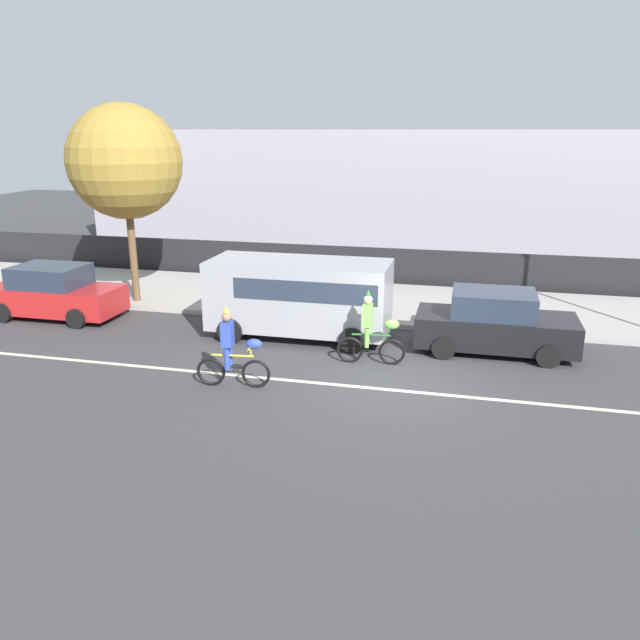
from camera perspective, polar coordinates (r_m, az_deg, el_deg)
The scene contains 11 objects.
ground_plane at distance 14.71m, azimuth 6.79°, elevation -5.62°, with size 80.00×80.00×0.00m, color #38383A.
road_centre_line at distance 14.26m, azimuth 6.55°, elevation -6.36°, with size 36.00×0.14×0.01m, color beige.
sidewalk_curb at distance 20.82m, azimuth 8.99°, elevation 1.34°, with size 60.00×5.00×0.15m, color #9E9B93.
fence_line at distance 23.48m, azimuth 9.67°, elevation 4.67°, with size 40.00×0.08×1.40m, color black.
building_backdrop at distance 31.90m, azimuth 6.23°, elevation 11.87°, with size 28.00×8.00×5.62m, color #99939E.
parade_cyclist_cobalt at distance 14.18m, azimuth -7.95°, elevation -2.90°, with size 1.72×0.50×1.92m.
parade_cyclist_lime at distance 15.49m, azimuth 4.77°, elevation -1.06°, with size 1.72×0.50×1.92m.
parked_van_grey at distance 17.36m, azimuth -1.67°, elevation 2.49°, with size 5.00×2.22×2.18m.
parked_car_black at distance 16.91m, azimuth 15.68°, elevation -0.31°, with size 4.10×1.92×1.64m.
parked_car_red at distance 21.02m, azimuth -23.13°, elevation 2.29°, with size 4.10×1.92×1.64m.
street_tree_near_lamp at distance 21.09m, azimuth -17.41°, elevation 13.62°, with size 3.58×3.58×6.31m.
Camera 1 is at (1.47, -13.51, 5.64)m, focal length 35.00 mm.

